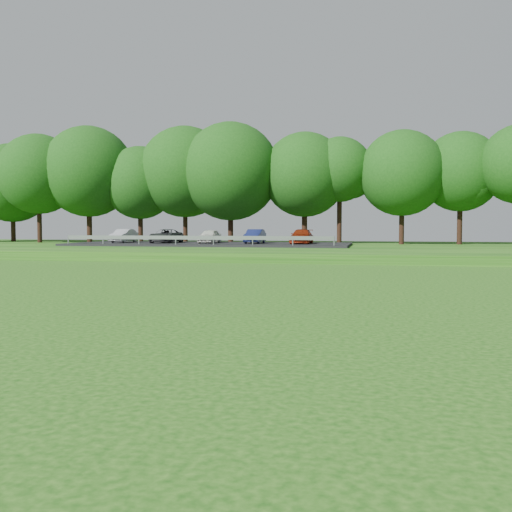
# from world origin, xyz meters

# --- Properties ---
(berm) EXTENTS (130.00, 30.00, 0.60)m
(berm) POSITION_xyz_m (0.00, 34.00, 0.30)
(berm) COLOR #11420C
(berm) RESTS_ON ground
(treeline) EXTENTS (104.00, 7.00, 15.00)m
(treeline) POSITION_xyz_m (0.00, 38.00, 8.10)
(treeline) COLOR #154510
(treeline) RESTS_ON berm
(parking_lot) EXTENTS (24.00, 9.00, 1.38)m
(parking_lot) POSITION_xyz_m (-23.96, 32.81, 1.03)
(parking_lot) COLOR black
(parking_lot) RESTS_ON berm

